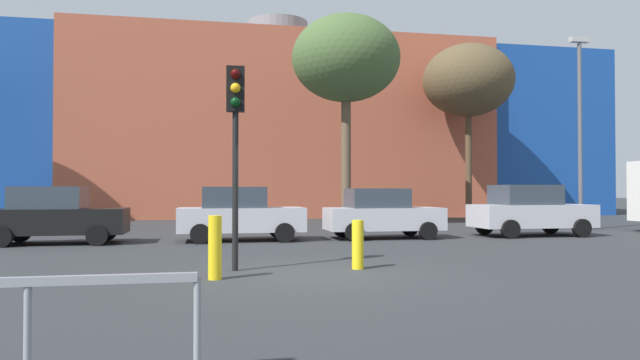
# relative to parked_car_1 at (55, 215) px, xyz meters

# --- Properties ---
(ground_plane) EXTENTS (200.00, 200.00, 0.00)m
(ground_plane) POSITION_rel_parked_car_1_xyz_m (6.37, -7.50, -0.85)
(ground_plane) COLOR #2D3033
(building_backdrop) EXTENTS (42.42, 12.66, 12.90)m
(building_backdrop) POSITION_rel_parked_car_1_xyz_m (9.15, 20.03, 4.61)
(building_backdrop) COLOR #B2563D
(building_backdrop) RESTS_ON ground_plane
(parked_car_1) EXTENTS (3.94, 1.94, 1.71)m
(parked_car_1) POSITION_rel_parked_car_1_xyz_m (0.00, 0.00, 0.00)
(parked_car_1) COLOR black
(parked_car_1) RESTS_ON ground_plane
(parked_car_2) EXTENTS (3.93, 1.93, 1.71)m
(parked_car_2) POSITION_rel_parked_car_1_xyz_m (5.43, -0.00, -0.00)
(parked_car_2) COLOR silver
(parked_car_2) RESTS_ON ground_plane
(parked_car_3) EXTENTS (3.82, 1.88, 1.66)m
(parked_car_3) POSITION_rel_parked_car_1_xyz_m (10.13, -0.00, -0.03)
(parked_car_3) COLOR silver
(parked_car_3) RESTS_ON ground_plane
(parked_car_4) EXTENTS (4.12, 2.02, 1.78)m
(parked_car_4) POSITION_rel_parked_car_1_xyz_m (15.53, 0.00, 0.04)
(parked_car_4) COLOR silver
(parked_car_4) RESTS_ON ground_plane
(traffic_light_island) EXTENTS (0.37, 0.37, 4.06)m
(traffic_light_island) POSITION_rel_parked_car_1_xyz_m (4.96, -6.83, 2.13)
(traffic_light_island) COLOR black
(traffic_light_island) RESTS_ON ground_plane
(bare_tree_1) EXTENTS (4.96, 4.96, 9.64)m
(bare_tree_1) POSITION_rel_parked_car_1_xyz_m (18.54, 11.00, 6.77)
(bare_tree_1) COLOR brown
(bare_tree_1) RESTS_ON ground_plane
(bare_tree_2) EXTENTS (4.95, 4.95, 9.61)m
(bare_tree_2) POSITION_rel_parked_car_1_xyz_m (10.67, 7.12, 6.73)
(bare_tree_2) COLOR brown
(bare_tree_2) RESTS_ON ground_plane
(bollard_yellow_0) EXTENTS (0.24, 0.24, 0.99)m
(bollard_yellow_0) POSITION_rel_parked_car_1_xyz_m (7.41, -7.06, -0.35)
(bollard_yellow_0) COLOR yellow
(bollard_yellow_0) RESTS_ON ground_plane
(bollard_yellow_1) EXTENTS (0.24, 0.24, 1.14)m
(bollard_yellow_1) POSITION_rel_parked_car_1_xyz_m (4.55, -7.89, -0.28)
(bollard_yellow_1) COLOR yellow
(bollard_yellow_1) RESTS_ON ground_plane
(street_lamp) EXTENTS (0.80, 0.24, 7.74)m
(street_lamp) POSITION_rel_parked_car_1_xyz_m (19.08, 2.17, 3.55)
(street_lamp) COLOR #59595E
(street_lamp) RESTS_ON ground_plane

